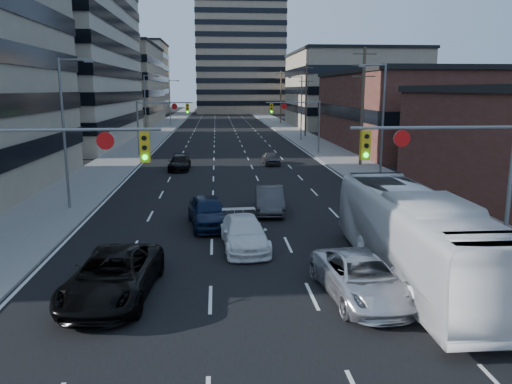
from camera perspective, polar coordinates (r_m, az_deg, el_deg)
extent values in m
cube|color=black|center=(140.58, -3.97, 8.70)|extent=(18.00, 300.00, 0.02)
cube|color=slate|center=(140.93, -8.70, 8.62)|extent=(5.00, 300.00, 0.15)
cube|color=slate|center=(141.17, 0.76, 8.76)|extent=(5.00, 300.00, 0.15)
cube|color=#ADA089|center=(75.17, -25.36, 15.76)|extent=(26.00, 34.00, 28.00)
cube|color=gray|center=(112.66, -16.40, 11.60)|extent=(20.00, 30.00, 16.00)
cube|color=#472119|center=(65.61, 18.56, 8.69)|extent=(20.00, 30.00, 9.00)
cube|color=gray|center=(101.90, 10.75, 11.34)|extent=(22.00, 28.00, 14.00)
cube|color=gray|center=(162.04, -1.95, 19.38)|extent=(26.00, 26.00, 58.00)
cube|color=#ADA089|center=(152.73, -14.88, 12.33)|extent=(24.00, 24.00, 20.00)
cube|color=gray|center=(144.34, 9.05, 11.04)|extent=(22.00, 22.00, 12.00)
cylinder|color=slate|center=(19.18, -20.56, 6.67)|extent=(6.50, 0.12, 0.12)
cube|color=gold|center=(18.69, -12.56, 5.02)|extent=(0.35, 0.28, 1.10)
cylinder|color=black|center=(18.50, -12.68, 6.04)|extent=(0.18, 0.06, 0.18)
cylinder|color=black|center=(18.53, -12.63, 4.96)|extent=(0.18, 0.06, 0.18)
cylinder|color=#0CE526|center=(18.57, -12.58, 3.89)|extent=(0.18, 0.06, 0.18)
cylinder|color=white|center=(18.88, -16.84, 5.63)|extent=(0.64, 0.06, 0.64)
cylinder|color=slate|center=(22.10, 26.93, -0.64)|extent=(0.18, 0.18, 6.00)
cylinder|color=slate|center=(20.20, 19.72, 6.95)|extent=(6.50, 0.12, 0.12)
cube|color=gold|center=(19.33, 12.37, 5.24)|extent=(0.35, 0.28, 1.10)
cylinder|color=black|center=(19.15, 12.56, 6.22)|extent=(0.18, 0.06, 0.18)
cylinder|color=black|center=(19.18, 12.51, 5.18)|extent=(0.18, 0.06, 0.18)
cylinder|color=#0CE526|center=(19.22, 12.46, 4.15)|extent=(0.18, 0.06, 0.18)
cylinder|color=white|center=(19.73, 16.34, 5.90)|extent=(0.64, 0.06, 0.64)
cylinder|color=slate|center=(56.20, -13.33, 7.04)|extent=(0.18, 0.18, 6.00)
cylinder|color=slate|center=(55.68, -10.37, 10.01)|extent=(6.00, 0.12, 0.12)
cube|color=gold|center=(55.52, -7.84, 9.42)|extent=(0.35, 0.28, 1.10)
cylinder|color=black|center=(55.34, -7.86, 9.77)|extent=(0.18, 0.06, 0.18)
cylinder|color=black|center=(55.36, -7.85, 9.41)|extent=(0.18, 0.06, 0.18)
cylinder|color=#0CE526|center=(55.37, -7.84, 9.05)|extent=(0.18, 0.06, 0.18)
cylinder|color=white|center=(55.57, -9.31, 9.63)|extent=(0.64, 0.06, 0.64)
cylinder|color=slate|center=(56.73, 7.23, 7.30)|extent=(0.18, 0.18, 6.00)
cylinder|color=slate|center=(56.06, 4.25, 10.18)|extent=(6.00, 0.12, 0.12)
cube|color=gold|center=(55.76, 1.77, 9.53)|extent=(0.35, 0.28, 1.10)
cylinder|color=black|center=(55.59, 1.79, 9.88)|extent=(0.18, 0.06, 0.18)
cylinder|color=black|center=(55.60, 1.79, 9.52)|extent=(0.18, 0.06, 0.18)
cylinder|color=#0CE526|center=(55.62, 1.79, 9.16)|extent=(0.18, 0.06, 0.18)
cylinder|color=white|center=(55.90, 3.22, 9.78)|extent=(0.64, 0.06, 0.64)
cylinder|color=#4C3D2D|center=(48.40, 12.07, 9.37)|extent=(0.28, 0.28, 11.00)
cube|color=#4C3D2D|center=(48.47, 12.32, 15.16)|extent=(2.20, 0.10, 0.10)
cube|color=#4C3D2D|center=(48.42, 12.27, 13.98)|extent=(2.20, 0.10, 0.10)
cube|color=#4C3D2D|center=(48.38, 12.22, 12.80)|extent=(2.20, 0.10, 0.10)
cylinder|color=#4C3D2D|center=(77.63, 5.72, 10.34)|extent=(0.28, 0.28, 11.00)
cube|color=#4C3D2D|center=(77.67, 5.80, 13.95)|extent=(2.20, 0.10, 0.10)
cube|color=#4C3D2D|center=(77.64, 5.78, 13.21)|extent=(2.20, 0.10, 0.10)
cube|color=#4C3D2D|center=(77.62, 5.77, 12.48)|extent=(2.20, 0.10, 0.10)
cylinder|color=#4C3D2D|center=(107.28, 2.85, 10.73)|extent=(0.28, 0.28, 11.00)
cube|color=#4C3D2D|center=(107.32, 2.88, 13.35)|extent=(2.20, 0.10, 0.10)
cube|color=#4C3D2D|center=(107.29, 2.87, 12.81)|extent=(2.20, 0.10, 0.10)
cube|color=#4C3D2D|center=(107.27, 2.87, 12.28)|extent=(2.20, 0.10, 0.10)
cylinder|color=slate|center=(31.81, -21.08, 5.98)|extent=(0.16, 0.16, 9.00)
cylinder|color=slate|center=(31.50, -20.06, 14.03)|extent=(1.80, 0.10, 0.10)
cube|color=slate|center=(31.30, -18.60, 14.00)|extent=(0.50, 0.22, 0.14)
cylinder|color=slate|center=(66.06, -12.52, 9.03)|extent=(0.16, 0.16, 9.00)
cylinder|color=slate|center=(65.91, -11.90, 12.88)|extent=(1.80, 0.10, 0.10)
cube|color=slate|center=(65.82, -11.19, 12.84)|extent=(0.50, 0.22, 0.14)
cylinder|color=slate|center=(100.83, -9.81, 9.95)|extent=(0.16, 0.16, 9.00)
cylinder|color=slate|center=(100.73, -9.37, 12.47)|extent=(1.80, 0.10, 0.10)
cube|color=slate|center=(100.67, -8.91, 12.44)|extent=(0.50, 0.22, 0.14)
cylinder|color=slate|center=(37.47, 14.27, 7.14)|extent=(0.16, 0.16, 9.00)
cylinder|color=slate|center=(37.13, 13.26, 13.95)|extent=(1.80, 0.10, 0.10)
cube|color=slate|center=(36.89, 12.03, 13.90)|extent=(0.50, 0.22, 0.14)
cylinder|color=slate|center=(71.46, 5.20, 9.43)|extent=(0.16, 0.16, 9.00)
cylinder|color=slate|center=(71.28, 4.54, 12.98)|extent=(1.80, 0.10, 0.10)
cube|color=slate|center=(71.16, 3.88, 12.92)|extent=(0.50, 0.22, 0.14)
imported|color=black|center=(18.40, -16.05, -9.18)|extent=(3.18, 6.08, 1.63)
imported|color=white|center=(23.10, -1.36, -4.72)|extent=(2.31, 5.01, 1.42)
imported|color=silver|center=(18.09, 12.00, -9.56)|extent=(2.97, 5.62, 1.50)
imported|color=white|center=(20.04, 17.69, -4.85)|extent=(3.00, 12.36, 3.44)
imported|color=#0C1832|center=(26.75, -5.48, -2.24)|extent=(2.57, 5.03, 1.64)
imported|color=#353538|center=(29.74, 1.55, -0.90)|extent=(1.88, 4.68, 1.51)
imported|color=black|center=(45.95, -8.72, 3.32)|extent=(1.93, 4.58, 1.32)
imported|color=#323134|center=(48.73, 1.73, 3.87)|extent=(1.62, 3.68, 1.23)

